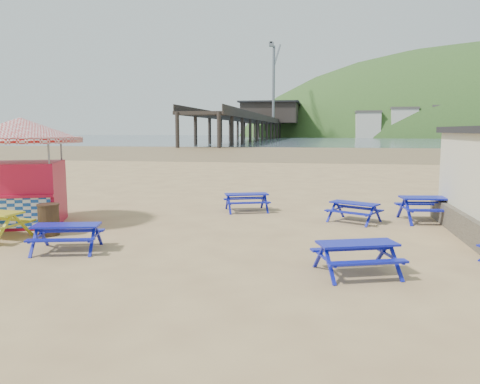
% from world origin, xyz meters
% --- Properties ---
extents(ground, '(400.00, 400.00, 0.00)m').
position_xyz_m(ground, '(0.00, 0.00, 0.00)').
color(ground, tan).
rests_on(ground, ground).
extents(wet_sand, '(400.00, 400.00, 0.00)m').
position_xyz_m(wet_sand, '(0.00, 55.00, 0.00)').
color(wet_sand, olive).
rests_on(wet_sand, ground).
extents(sea, '(400.00, 400.00, 0.00)m').
position_xyz_m(sea, '(0.00, 170.00, 0.01)').
color(sea, '#42525E').
rests_on(sea, ground).
extents(picnic_table_blue_a, '(1.93, 1.74, 0.67)m').
position_xyz_m(picnic_table_blue_a, '(0.19, 3.54, 0.34)').
color(picnic_table_blue_a, '#142096').
rests_on(picnic_table_blue_a, ground).
extents(picnic_table_blue_b, '(1.97, 1.85, 0.66)m').
position_xyz_m(picnic_table_blue_b, '(4.05, 2.09, 0.33)').
color(picnic_table_blue_b, '#142096').
rests_on(picnic_table_blue_b, ground).
extents(picnic_table_blue_c, '(2.18, 1.84, 0.83)m').
position_xyz_m(picnic_table_blue_c, '(6.58, 2.56, 0.42)').
color(picnic_table_blue_c, '#142096').
rests_on(picnic_table_blue_c, ground).
extents(picnic_table_blue_d, '(1.88, 1.65, 0.68)m').
position_xyz_m(picnic_table_blue_d, '(-3.37, -3.02, 0.34)').
color(picnic_table_blue_d, '#142096').
rests_on(picnic_table_blue_d, ground).
extents(picnic_table_blue_e, '(1.99, 1.79, 0.69)m').
position_xyz_m(picnic_table_blue_e, '(3.71, -3.76, 0.35)').
color(picnic_table_blue_e, '#142096').
rests_on(picnic_table_blue_e, ground).
extents(ice_cream_kiosk, '(4.95, 4.95, 3.44)m').
position_xyz_m(ice_cream_kiosk, '(-6.50, -0.11, 2.17)').
color(ice_cream_kiosk, '#B20F30').
rests_on(ice_cream_kiosk, ground).
extents(litter_bin, '(0.63, 0.63, 0.92)m').
position_xyz_m(litter_bin, '(-4.84, -1.45, 0.47)').
color(litter_bin, '#392B19').
rests_on(litter_bin, ground).
extents(pier, '(24.00, 220.00, 39.29)m').
position_xyz_m(pier, '(-17.99, 178.23, 5.46)').
color(pier, black).
rests_on(pier, ground).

